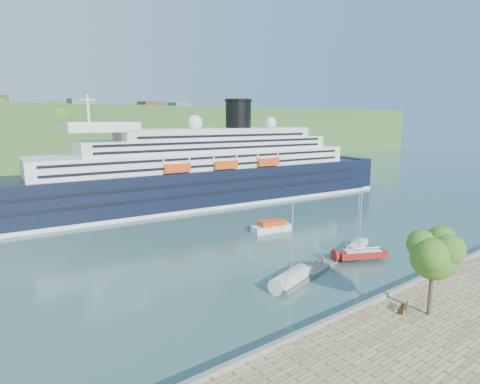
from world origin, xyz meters
name	(u,v)px	position (x,y,z in m)	size (l,w,h in m)	color
ground	(390,300)	(0.00, 0.00, 0.00)	(400.00, 400.00, 0.00)	#2F5551
far_hillside	(53,137)	(0.00, 145.00, 12.00)	(400.00, 50.00, 24.00)	#304F1F
quay_coping	(393,291)	(0.00, -0.20, 1.15)	(220.00, 0.50, 0.30)	slate
cruise_ship	(196,152)	(8.97, 54.26, 11.74)	(104.56, 15.23, 23.48)	black
park_bench	(402,307)	(-3.21, -3.18, 1.51)	(1.60, 0.66, 1.03)	#4F2A16
promenade_tree	(433,268)	(-1.75, -4.96, 5.55)	(5.49, 5.49, 9.10)	#305F19
floating_pontoon	(315,270)	(-0.07, 10.58, 0.19)	(16.68, 2.04, 0.37)	slate
sailboat_white_near	(294,246)	(-5.17, 9.35, 4.59)	(7.11, 1.98, 9.19)	silver
sailboat_red	(364,228)	(7.71, 9.23, 4.67)	(7.23, 2.01, 9.33)	maroon
sailboat_white_far	(359,224)	(10.73, 12.20, 4.06)	(6.29, 1.75, 8.12)	silver
tender_launch	(272,226)	(7.62, 27.41, 0.97)	(7.03, 2.40, 1.94)	#DB430C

